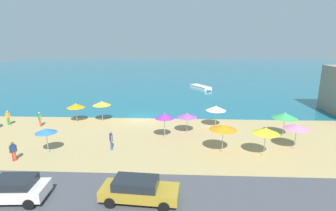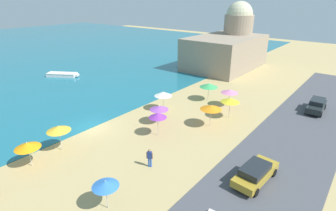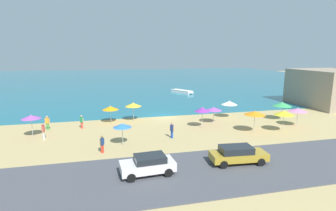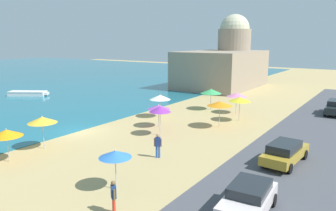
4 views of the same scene
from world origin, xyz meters
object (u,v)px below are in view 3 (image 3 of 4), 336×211
(beach_umbrella_0, at_px, (214,109))
(bather_3, at_px, (47,122))
(skiff_nearshore, at_px, (182,91))
(beach_umbrella_4, at_px, (31,117))
(beach_umbrella_10, at_px, (282,104))
(bather_1, at_px, (82,121))
(parked_car_1, at_px, (148,164))
(beach_umbrella_6, at_px, (133,105))
(beach_umbrella_5, at_px, (284,113))
(beach_umbrella_3, at_px, (122,125))
(beach_umbrella_7, at_px, (255,113))
(bather_0, at_px, (43,130))
(beach_umbrella_1, at_px, (229,103))
(beach_umbrella_9, at_px, (110,108))
(bather_2, at_px, (172,130))
(bather_4, at_px, (102,143))
(beach_umbrella_8, at_px, (202,109))
(parked_car_0, at_px, (238,154))
(beach_umbrella_2, at_px, (298,110))

(beach_umbrella_0, height_order, bather_3, beach_umbrella_0)
(beach_umbrella_0, height_order, skiff_nearshore, beach_umbrella_0)
(beach_umbrella_4, distance_m, beach_umbrella_10, 30.87)
(bather_1, distance_m, parked_car_1, 15.06)
(parked_car_1, bearing_deg, beach_umbrella_6, 87.81)
(beach_umbrella_5, relative_size, bather_3, 1.48)
(beach_umbrella_5, relative_size, beach_umbrella_10, 1.01)
(beach_umbrella_3, height_order, beach_umbrella_7, beach_umbrella_7)
(beach_umbrella_7, bearing_deg, beach_umbrella_0, 121.06)
(skiff_nearshore, bearing_deg, bather_0, -129.91)
(beach_umbrella_1, xyz_separation_m, beach_umbrella_9, (-16.12, 1.02, -0.15))
(bather_1, relative_size, bather_2, 0.97)
(beach_umbrella_1, distance_m, bather_4, 19.57)
(beach_umbrella_3, xyz_separation_m, skiff_nearshore, (15.26, 31.29, -1.62))
(beach_umbrella_8, distance_m, parked_car_1, 13.78)
(bather_4, relative_size, parked_car_0, 0.34)
(bather_1, relative_size, parked_car_0, 0.35)
(beach_umbrella_5, bearing_deg, bather_2, 177.00)
(beach_umbrella_8, height_order, bather_4, beach_umbrella_8)
(beach_umbrella_0, height_order, beach_umbrella_4, beach_umbrella_4)
(beach_umbrella_6, height_order, beach_umbrella_7, beach_umbrella_7)
(bather_0, bearing_deg, beach_umbrella_10, 2.99)
(beach_umbrella_2, distance_m, beach_umbrella_7, 6.61)
(beach_umbrella_0, distance_m, skiff_nearshore, 25.86)
(beach_umbrella_5, bearing_deg, beach_umbrella_3, -179.19)
(beach_umbrella_6, height_order, parked_car_1, beach_umbrella_6)
(bather_0, relative_size, bather_3, 1.05)
(beach_umbrella_6, height_order, bather_4, beach_umbrella_6)
(beach_umbrella_10, height_order, bather_3, beach_umbrella_10)
(beach_umbrella_5, height_order, parked_car_1, beach_umbrella_5)
(beach_umbrella_10, bearing_deg, beach_umbrella_0, 176.53)
(beach_umbrella_0, xyz_separation_m, beach_umbrella_2, (9.44, -3.79, 0.20))
(beach_umbrella_8, distance_m, bather_2, 5.59)
(beach_umbrella_0, height_order, beach_umbrella_1, beach_umbrella_1)
(bather_0, bearing_deg, bather_2, -11.25)
(beach_umbrella_1, bearing_deg, beach_umbrella_5, -67.83)
(beach_umbrella_1, relative_size, bather_1, 1.48)
(beach_umbrella_3, relative_size, beach_umbrella_6, 0.90)
(beach_umbrella_5, height_order, skiff_nearshore, beach_umbrella_5)
(beach_umbrella_8, bearing_deg, bather_2, -146.33)
(beach_umbrella_1, height_order, beach_umbrella_2, beach_umbrella_1)
(beach_umbrella_8, bearing_deg, beach_umbrella_10, 5.55)
(beach_umbrella_0, relative_size, beach_umbrella_2, 0.91)
(beach_umbrella_2, height_order, bather_2, beach_umbrella_2)
(beach_umbrella_9, distance_m, bather_0, 8.78)
(beach_umbrella_8, bearing_deg, beach_umbrella_5, -23.51)
(beach_umbrella_7, distance_m, parked_car_1, 15.61)
(beach_umbrella_0, height_order, beach_umbrella_7, beach_umbrella_7)
(bather_3, bearing_deg, beach_umbrella_1, 1.22)
(bather_4, xyz_separation_m, parked_car_1, (3.35, -5.28, -0.07))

